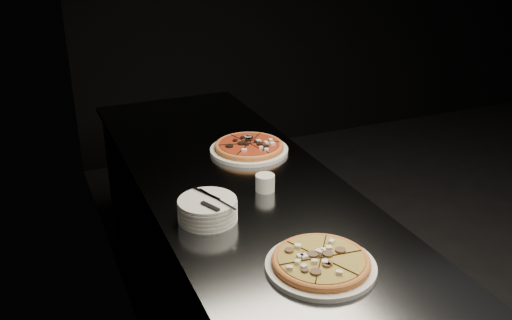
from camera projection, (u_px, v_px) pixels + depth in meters
name	position (u px, v px, depth m)	size (l,w,h in m)	color
wall_left	(141.00, 76.00, 1.78)	(0.02, 5.00, 2.80)	black
counter	(251.00, 293.00, 2.30)	(0.74, 2.44, 0.92)	slate
pizza_mushroom	(321.00, 263.00, 1.65)	(0.32, 0.32, 0.04)	white
pizza_tomato	(249.00, 147.00, 2.45)	(0.36, 0.36, 0.04)	white
plate_stack	(208.00, 210.00, 1.91)	(0.20, 0.20, 0.07)	white
cutlery	(211.00, 201.00, 1.88)	(0.07, 0.21, 0.01)	#B0B2B7
ramekin	(265.00, 182.00, 2.11)	(0.07, 0.07, 0.06)	silver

